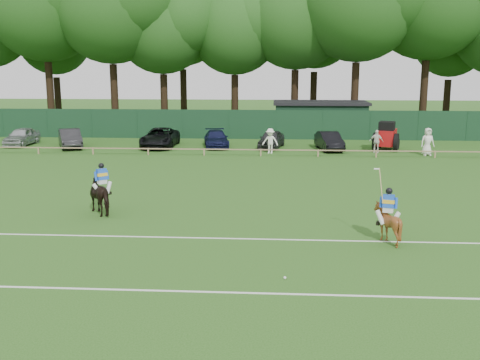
# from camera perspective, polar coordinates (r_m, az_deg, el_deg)

# --- Properties ---
(ground) EXTENTS (160.00, 160.00, 0.00)m
(ground) POSITION_cam_1_polar(r_m,az_deg,el_deg) (21.97, -1.81, -5.16)
(ground) COLOR #1E4C14
(ground) RESTS_ON ground
(horse_dark) EXTENTS (1.96, 2.07, 1.66)m
(horse_dark) POSITION_cam_1_polar(r_m,az_deg,el_deg) (24.97, -13.78, -1.45)
(horse_dark) COLOR black
(horse_dark) RESTS_ON ground
(horse_chestnut) EXTENTS (1.48, 1.57, 1.42)m
(horse_chestnut) POSITION_cam_1_polar(r_m,az_deg,el_deg) (21.09, 14.74, -4.26)
(horse_chestnut) COLOR brown
(horse_chestnut) RESTS_ON ground
(sedan_silver) EXTENTS (1.69, 4.13, 1.40)m
(sedan_silver) POSITION_cam_1_polar(r_m,az_deg,el_deg) (47.84, -21.29, 4.15)
(sedan_silver) COLOR #B5B7BA
(sedan_silver) RESTS_ON ground
(sedan_grey) EXTENTS (3.21, 4.58, 1.43)m
(sedan_grey) POSITION_cam_1_polar(r_m,az_deg,el_deg) (45.26, -16.87, 4.07)
(sedan_grey) COLOR #2A2A2D
(sedan_grey) RESTS_ON ground
(suv_black) EXTENTS (2.47, 5.29, 1.46)m
(suv_black) POSITION_cam_1_polar(r_m,az_deg,el_deg) (44.04, -8.14, 4.28)
(suv_black) COLOR black
(suv_black) RESTS_ON ground
(sedan_navy) EXTENTS (2.47, 4.59, 1.26)m
(sedan_navy) POSITION_cam_1_polar(r_m,az_deg,el_deg) (43.71, -2.43, 4.20)
(sedan_navy) COLOR #13173C
(sedan_navy) RESTS_ON ground
(hatch_grey) EXTENTS (2.32, 4.13, 1.33)m
(hatch_grey) POSITION_cam_1_polar(r_m,az_deg,el_deg) (43.33, 3.21, 4.16)
(hatch_grey) COLOR #302F32
(hatch_grey) RESTS_ON ground
(estate_black) EXTENTS (2.06, 4.29, 1.36)m
(estate_black) POSITION_cam_1_polar(r_m,az_deg,el_deg) (42.66, 9.06, 3.93)
(estate_black) COLOR black
(estate_black) RESTS_ON ground
(spectator_left) EXTENTS (1.27, 0.87, 1.80)m
(spectator_left) POSITION_cam_1_polar(r_m,az_deg,el_deg) (40.56, 3.09, 3.98)
(spectator_left) COLOR white
(spectator_left) RESTS_ON ground
(spectator_mid) EXTENTS (1.02, 0.55, 1.66)m
(spectator_mid) POSITION_cam_1_polar(r_m,az_deg,el_deg) (42.04, 13.67, 3.84)
(spectator_mid) COLOR silver
(spectator_mid) RESTS_ON ground
(spectator_right) EXTENTS (1.04, 0.76, 1.96)m
(spectator_right) POSITION_cam_1_polar(r_m,az_deg,el_deg) (41.72, 18.51, 3.71)
(spectator_right) COLOR white
(spectator_right) RESTS_ON ground
(rider_dark) EXTENTS (0.80, 0.72, 1.41)m
(rider_dark) POSITION_cam_1_polar(r_m,az_deg,el_deg) (24.80, -13.85, 0.22)
(rider_dark) COLOR silver
(rider_dark) RESTS_ON ground
(rider_chestnut) EXTENTS (0.92, 0.73, 2.05)m
(rider_chestnut) POSITION_cam_1_polar(r_m,az_deg,el_deg) (20.91, 14.83, -2.48)
(rider_chestnut) COLOR silver
(rider_chestnut) RESTS_ON ground
(polo_ball) EXTENTS (0.09, 0.09, 0.09)m
(polo_ball) POSITION_cam_1_polar(r_m,az_deg,el_deg) (17.25, 4.58, -9.87)
(polo_ball) COLOR silver
(polo_ball) RESTS_ON ground
(pitch_lines) EXTENTS (60.00, 5.10, 0.01)m
(pitch_lines) POSITION_cam_1_polar(r_m,az_deg,el_deg) (18.66, -2.84, -8.27)
(pitch_lines) COLOR silver
(pitch_lines) RESTS_ON ground
(pitch_rail) EXTENTS (62.10, 0.10, 0.50)m
(pitch_rail) POSITION_cam_1_polar(r_m,az_deg,el_deg) (39.42, 0.67, 3.10)
(pitch_rail) COLOR #997F5B
(pitch_rail) RESTS_ON ground
(perimeter_fence) EXTENTS (92.08, 0.08, 2.50)m
(perimeter_fence) POSITION_cam_1_polar(r_m,az_deg,el_deg) (48.23, 1.24, 5.66)
(perimeter_fence) COLOR #14351E
(perimeter_fence) RESTS_ON ground
(utility_shed) EXTENTS (8.40, 4.40, 3.04)m
(utility_shed) POSITION_cam_1_polar(r_m,az_deg,el_deg) (51.30, 8.13, 6.23)
(utility_shed) COLOR #14331E
(utility_shed) RESTS_ON ground
(tree_row) EXTENTS (96.00, 12.00, 21.00)m
(tree_row) POSITION_cam_1_polar(r_m,az_deg,el_deg) (56.28, 3.62, 5.24)
(tree_row) COLOR #26561C
(tree_row) RESTS_ON ground
(tractor) EXTENTS (2.44, 2.98, 2.16)m
(tractor) POSITION_cam_1_polar(r_m,az_deg,el_deg) (43.42, 14.69, 4.29)
(tractor) COLOR #A80F11
(tractor) RESTS_ON ground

